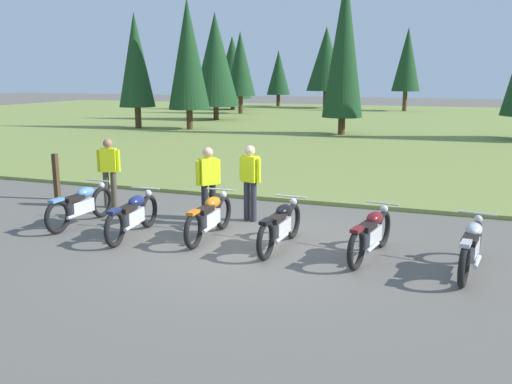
# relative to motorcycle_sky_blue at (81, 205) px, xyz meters

# --- Properties ---
(ground_plane) EXTENTS (140.00, 140.00, 0.00)m
(ground_plane) POSITION_rel_motorcycle_sky_blue_xyz_m (3.79, -0.13, -0.44)
(ground_plane) COLOR #605B54
(grass_moorland) EXTENTS (80.00, 44.00, 0.10)m
(grass_moorland) POSITION_rel_motorcycle_sky_blue_xyz_m (3.79, 25.48, -0.39)
(grass_moorland) COLOR olive
(grass_moorland) RESTS_ON ground
(forest_treeline) EXTENTS (35.08, 28.71, 8.30)m
(forest_treeline) POSITION_rel_motorcycle_sky_blue_xyz_m (-0.93, 31.38, 3.82)
(forest_treeline) COLOR #47331E
(forest_treeline) RESTS_ON ground
(motorcycle_sky_blue) EXTENTS (0.62, 2.10, 0.88)m
(motorcycle_sky_blue) POSITION_rel_motorcycle_sky_blue_xyz_m (0.00, 0.00, 0.00)
(motorcycle_sky_blue) COLOR black
(motorcycle_sky_blue) RESTS_ON ground
(motorcycle_navy) EXTENTS (0.62, 2.10, 0.88)m
(motorcycle_navy) POSITION_rel_motorcycle_sky_blue_xyz_m (1.50, -0.36, 0.00)
(motorcycle_navy) COLOR black
(motorcycle_navy) RESTS_ON ground
(motorcycle_orange) EXTENTS (0.62, 2.10, 0.88)m
(motorcycle_orange) POSITION_rel_motorcycle_sky_blue_xyz_m (2.98, 0.05, 0.00)
(motorcycle_orange) COLOR black
(motorcycle_orange) RESTS_ON ground
(motorcycle_black) EXTENTS (0.62, 2.10, 0.88)m
(motorcycle_black) POSITION_rel_motorcycle_sky_blue_xyz_m (4.47, -0.09, 0.00)
(motorcycle_black) COLOR black
(motorcycle_black) RESTS_ON ground
(motorcycle_maroon) EXTENTS (0.66, 2.08, 0.88)m
(motorcycle_maroon) POSITION_rel_motorcycle_sky_blue_xyz_m (6.12, -0.07, 0.00)
(motorcycle_maroon) COLOR black
(motorcycle_maroon) RESTS_ON ground
(motorcycle_silver) EXTENTS (0.62, 2.09, 0.88)m
(motorcycle_silver) POSITION_rel_motorcycle_sky_blue_xyz_m (7.75, -0.26, 0.00)
(motorcycle_silver) COLOR black
(motorcycle_silver) RESTS_ON ground
(rider_checking_bike) EXTENTS (0.52, 0.33, 1.67)m
(rider_checking_bike) POSITION_rel_motorcycle_sky_blue_xyz_m (-0.34, 1.54, 0.51)
(rider_checking_bike) COLOR #4C4233
(rider_checking_bike) RESTS_ON ground
(rider_in_hivis_vest) EXTENTS (0.41, 0.43, 1.67)m
(rider_in_hivis_vest) POSITION_rel_motorcycle_sky_blue_xyz_m (2.55, 0.94, 0.51)
(rider_in_hivis_vest) COLOR black
(rider_in_hivis_vest) RESTS_ON ground
(rider_with_back_turned) EXTENTS (0.53, 0.31, 1.67)m
(rider_with_back_turned) POSITION_rel_motorcycle_sky_blue_xyz_m (3.27, 1.53, 0.51)
(rider_with_back_turned) COLOR #2D2D38
(rider_with_back_turned) RESTS_ON ground
(trail_marker_post) EXTENTS (0.12, 0.12, 1.19)m
(trail_marker_post) POSITION_rel_motorcycle_sky_blue_xyz_m (-2.14, 1.82, 0.16)
(trail_marker_post) COLOR #47331E
(trail_marker_post) RESTS_ON ground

